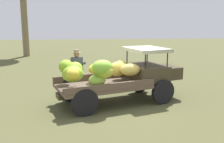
{
  "coord_description": "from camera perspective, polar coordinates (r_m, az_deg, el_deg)",
  "views": [
    {
      "loc": [
        -0.88,
        -8.41,
        2.85
      ],
      "look_at": [
        -0.17,
        0.22,
        1.11
      ],
      "focal_mm": 41.81,
      "sensor_mm": 36.0,
      "label": 1
    }
  ],
  "objects": [
    {
      "name": "ground_plane",
      "position": [
        8.92,
        1.23,
        -7.29
      ],
      "size": [
        60.0,
        60.0,
        0.0
      ],
      "primitive_type": "plane",
      "color": "brown"
    },
    {
      "name": "farmer",
      "position": [
        10.0,
        -7.65,
        0.5
      ],
      "size": [
        0.58,
        0.55,
        1.74
      ],
      "rotation": [
        0.0,
        0.0,
        -1.0
      ],
      "color": "#434B3E",
      "rests_on": "ground"
    },
    {
      "name": "truck",
      "position": [
        8.97,
        2.04,
        -0.83
      ],
      "size": [
        4.66,
        2.92,
        1.86
      ],
      "rotation": [
        0.0,
        0.0,
        0.35
      ],
      "color": "#3E3423",
      "rests_on": "ground"
    }
  ]
}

